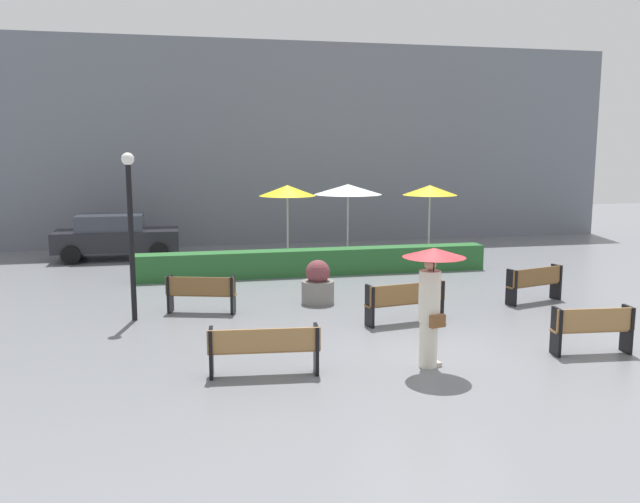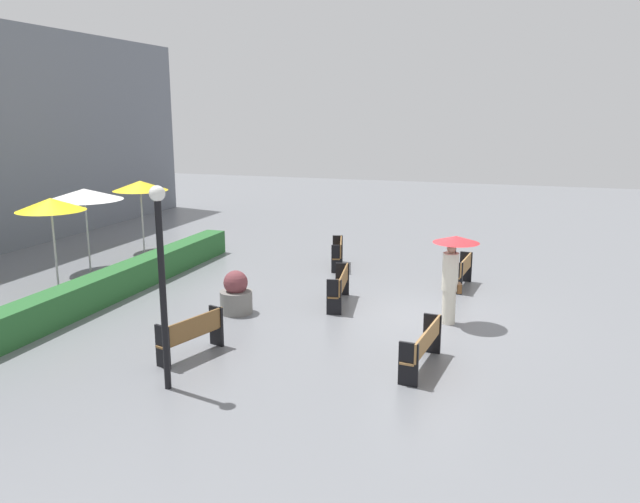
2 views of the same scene
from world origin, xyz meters
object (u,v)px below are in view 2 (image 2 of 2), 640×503
(patio_umbrella_white, at_px, (84,194))
(bench_far_left, at_px, (192,333))
(bench_mid_center, at_px, (340,285))
(bench_near_left, at_px, (423,344))
(patio_umbrella_yellow, at_px, (51,205))
(lamp_post, at_px, (161,267))
(patio_umbrella_yellow_far, at_px, (140,186))
(pedestrian_with_umbrella, at_px, (453,265))
(planter_pot, at_px, (236,295))
(bench_near_right, at_px, (463,270))
(bench_far_right, at_px, (338,251))

(patio_umbrella_white, bearing_deg, bench_far_left, -128.54)
(bench_mid_center, xyz_separation_m, bench_far_left, (-4.37, 1.89, -0.02))
(bench_near_left, relative_size, patio_umbrella_yellow, 0.72)
(bench_near_left, bearing_deg, patio_umbrella_white, 68.48)
(lamp_post, bearing_deg, patio_umbrella_yellow_far, 35.51)
(pedestrian_with_umbrella, xyz_separation_m, planter_pot, (-0.87, 5.21, -0.96))
(bench_far_left, xyz_separation_m, patio_umbrella_yellow, (3.09, 6.01, 1.95))
(planter_pot, distance_m, lamp_post, 4.80)
(planter_pot, bearing_deg, patio_umbrella_white, 68.83)
(bench_mid_center, xyz_separation_m, planter_pot, (-1.49, 2.28, -0.06))
(bench_near_right, height_order, pedestrian_with_umbrella, pedestrian_with_umbrella)
(pedestrian_with_umbrella, bearing_deg, bench_near_left, 176.03)
(patio_umbrella_yellow, bearing_deg, bench_far_left, -117.21)
(bench_far_right, height_order, patio_umbrella_yellow, patio_umbrella_yellow)
(planter_pot, bearing_deg, bench_near_right, -51.38)
(bench_far_right, xyz_separation_m, patio_umbrella_white, (-2.90, 7.38, 1.91))
(patio_umbrella_yellow, bearing_deg, lamp_post, -125.88)
(lamp_post, bearing_deg, bench_mid_center, -14.97)
(bench_near_right, xyz_separation_m, patio_umbrella_yellow, (-3.92, 10.79, 1.93))
(bench_near_right, distance_m, patio_umbrella_yellow, 11.64)
(patio_umbrella_yellow, bearing_deg, bench_far_right, -52.68)
(bench_mid_center, height_order, patio_umbrella_yellow_far, patio_umbrella_yellow_far)
(bench_near_left, xyz_separation_m, patio_umbrella_white, (4.46, 11.30, 1.93))
(bench_mid_center, bearing_deg, bench_near_right, -47.53)
(patio_umbrella_white, bearing_deg, patio_umbrella_yellow, -163.45)
(bench_near_left, relative_size, lamp_post, 0.51)
(bench_far_left, distance_m, patio_umbrella_yellow_far, 10.84)
(bench_mid_center, relative_size, pedestrian_with_umbrella, 0.88)
(bench_mid_center, distance_m, bench_near_right, 3.91)
(patio_umbrella_yellow, bearing_deg, bench_near_right, -70.05)
(bench_near_right, bearing_deg, patio_umbrella_yellow, 109.95)
(bench_far_left, height_order, bench_near_left, bench_far_left)
(pedestrian_with_umbrella, bearing_deg, bench_mid_center, 78.20)
(patio_umbrella_white, bearing_deg, patio_umbrella_yellow_far, 0.17)
(bench_far_right, height_order, pedestrian_with_umbrella, pedestrian_with_umbrella)
(bench_near_left, bearing_deg, bench_mid_center, 37.89)
(bench_near_left, bearing_deg, patio_umbrella_yellow, 78.16)
(bench_near_left, relative_size, pedestrian_with_umbrella, 0.90)
(pedestrian_with_umbrella, distance_m, lamp_post, 6.97)
(bench_near_left, distance_m, patio_umbrella_yellow_far, 13.68)
(bench_near_left, bearing_deg, bench_far_right, 28.03)
(pedestrian_with_umbrella, distance_m, patio_umbrella_yellow_far, 12.42)
(bench_mid_center, height_order, lamp_post, lamp_post)
(bench_far_left, relative_size, patio_umbrella_white, 0.63)
(bench_mid_center, height_order, bench_near_right, bench_mid_center)
(bench_far_right, relative_size, bench_near_left, 0.87)
(pedestrian_with_umbrella, xyz_separation_m, patio_umbrella_yellow, (-0.67, 10.84, 1.02))
(bench_near_right, relative_size, patio_umbrella_white, 0.59)
(patio_umbrella_white, bearing_deg, pedestrian_with_umbrella, -97.73)
(patio_umbrella_white, bearing_deg, bench_mid_center, -96.31)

